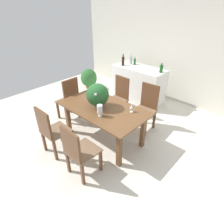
# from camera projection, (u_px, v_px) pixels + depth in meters

# --- Properties ---
(ground_plane) EXTENTS (7.04, 7.04, 0.00)m
(ground_plane) POSITION_uv_depth(u_px,v_px,m) (108.00, 136.00, 4.10)
(ground_plane) COLOR silver
(back_wall) EXTENTS (6.40, 0.10, 2.60)m
(back_wall) POSITION_uv_depth(u_px,v_px,m) (174.00, 54.00, 5.06)
(back_wall) COLOR beige
(back_wall) RESTS_ON ground
(dining_table) EXTENTS (1.74, 0.98, 0.76)m
(dining_table) POSITION_uv_depth(u_px,v_px,m) (103.00, 113.00, 3.70)
(dining_table) COLOR brown
(dining_table) RESTS_ON ground
(chair_head_end) EXTENTS (0.44, 0.46, 1.06)m
(chair_head_end) POSITION_uv_depth(u_px,v_px,m) (70.00, 98.00, 4.38)
(chair_head_end) COLOR brown
(chair_head_end) RESTS_ON ground
(chair_far_right) EXTENTS (0.47, 0.50, 1.03)m
(chair_far_right) POSITION_uv_depth(u_px,v_px,m) (147.00, 105.00, 4.11)
(chair_far_right) COLOR brown
(chair_far_right) RESTS_ON ground
(chair_far_left) EXTENTS (0.44, 0.42, 1.01)m
(chair_far_left) POSITION_uv_depth(u_px,v_px,m) (119.00, 95.00, 4.56)
(chair_far_left) COLOR brown
(chair_far_left) RESTS_ON ground
(chair_near_right) EXTENTS (0.45, 0.47, 0.97)m
(chair_near_right) POSITION_uv_depth(u_px,v_px,m) (78.00, 150.00, 2.92)
(chair_near_right) COLOR brown
(chair_near_right) RESTS_ON ground
(chair_near_left) EXTENTS (0.46, 0.45, 0.99)m
(chair_near_left) POSITION_uv_depth(u_px,v_px,m) (51.00, 129.00, 3.37)
(chair_near_left) COLOR brown
(chair_near_left) RESTS_ON ground
(flower_centerpiece) EXTENTS (0.43, 0.43, 0.48)m
(flower_centerpiece) POSITION_uv_depth(u_px,v_px,m) (98.00, 95.00, 3.53)
(flower_centerpiece) COLOR gray
(flower_centerpiece) RESTS_ON dining_table
(crystal_vase_left) EXTENTS (0.11, 0.11, 0.19)m
(crystal_vase_left) POSITION_uv_depth(u_px,v_px,m) (93.00, 94.00, 3.88)
(crystal_vase_left) COLOR silver
(crystal_vase_left) RESTS_ON dining_table
(crystal_vase_center_near) EXTENTS (0.10, 0.10, 0.22)m
(crystal_vase_center_near) POSITION_uv_depth(u_px,v_px,m) (100.00, 109.00, 3.30)
(crystal_vase_center_near) COLOR silver
(crystal_vase_center_near) RESTS_ON dining_table
(wine_glass) EXTENTS (0.07, 0.07, 0.16)m
(wine_glass) POSITION_uv_depth(u_px,v_px,m) (132.00, 107.00, 3.44)
(wine_glass) COLOR silver
(wine_glass) RESTS_ON dining_table
(kitchen_counter) EXTENTS (1.43, 0.64, 0.98)m
(kitchen_counter) POSITION_uv_depth(u_px,v_px,m) (138.00, 85.00, 5.30)
(kitchen_counter) COLOR silver
(kitchen_counter) RESTS_ON ground
(wine_bottle_tall) EXTENTS (0.08, 0.08, 0.24)m
(wine_bottle_tall) POSITION_uv_depth(u_px,v_px,m) (161.00, 69.00, 4.68)
(wine_bottle_tall) COLOR #194C1E
(wine_bottle_tall) RESTS_ON kitchen_counter
(wine_bottle_green) EXTENTS (0.06, 0.06, 0.22)m
(wine_bottle_green) POSITION_uv_depth(u_px,v_px,m) (135.00, 62.00, 5.24)
(wine_bottle_green) COLOR #194C1E
(wine_bottle_green) RESTS_ON kitchen_counter
(wine_bottle_dark) EXTENTS (0.08, 0.08, 0.31)m
(wine_bottle_dark) POSITION_uv_depth(u_px,v_px,m) (131.00, 60.00, 5.29)
(wine_bottle_dark) COLOR #B2BFB7
(wine_bottle_dark) RESTS_ON kitchen_counter
(wine_bottle_clear) EXTENTS (0.07, 0.07, 0.31)m
(wine_bottle_clear) POSITION_uv_depth(u_px,v_px,m) (123.00, 61.00, 5.17)
(wine_bottle_clear) COLOR black
(wine_bottle_clear) RESTS_ON kitchen_counter
(potted_plant_floor) EXTENTS (0.53, 0.53, 0.64)m
(potted_plant_floor) POSITION_uv_depth(u_px,v_px,m) (89.00, 78.00, 6.15)
(potted_plant_floor) COLOR brown
(potted_plant_floor) RESTS_ON ground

